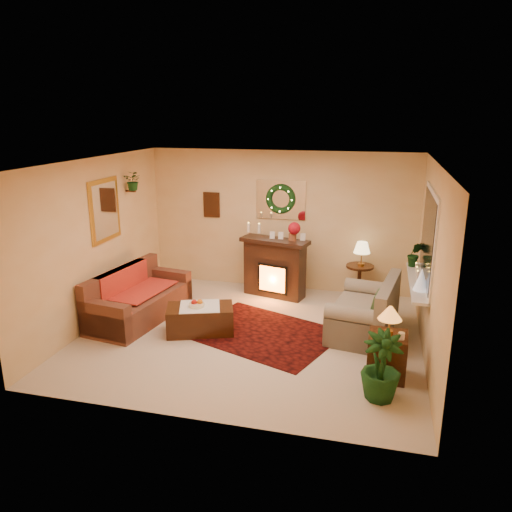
% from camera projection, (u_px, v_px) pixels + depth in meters
% --- Properties ---
extents(floor, '(5.00, 5.00, 0.00)m').
position_uv_depth(floor, '(250.00, 335.00, 7.59)').
color(floor, beige).
rests_on(floor, ground).
extents(ceiling, '(5.00, 5.00, 0.00)m').
position_uv_depth(ceiling, '(250.00, 162.00, 6.86)').
color(ceiling, white).
rests_on(ceiling, ground).
extents(wall_back, '(5.00, 5.00, 0.00)m').
position_uv_depth(wall_back, '(281.00, 221.00, 9.32)').
color(wall_back, '#EFD88C').
rests_on(wall_back, ground).
extents(wall_front, '(5.00, 5.00, 0.00)m').
position_uv_depth(wall_front, '(194.00, 310.00, 5.13)').
color(wall_front, '#EFD88C').
rests_on(wall_front, ground).
extents(wall_left, '(4.50, 4.50, 0.00)m').
position_uv_depth(wall_left, '(96.00, 242.00, 7.81)').
color(wall_left, '#EFD88C').
rests_on(wall_left, ground).
extents(wall_right, '(4.50, 4.50, 0.00)m').
position_uv_depth(wall_right, '(431.00, 265.00, 6.64)').
color(wall_right, '#EFD88C').
rests_on(wall_right, ground).
extents(area_rug, '(2.58, 2.27, 0.01)m').
position_uv_depth(area_rug, '(262.00, 333.00, 7.63)').
color(area_rug, maroon).
rests_on(area_rug, floor).
extents(sofa, '(1.12, 2.02, 0.82)m').
position_uv_depth(sofa, '(139.00, 294.00, 8.07)').
color(sofa, brown).
rests_on(sofa, floor).
extents(red_throw, '(0.74, 1.20, 0.02)m').
position_uv_depth(red_throw, '(140.00, 290.00, 8.18)').
color(red_throw, red).
rests_on(red_throw, sofa).
extents(fireplace, '(1.15, 0.60, 1.01)m').
position_uv_depth(fireplace, '(275.00, 267.00, 9.06)').
color(fireplace, black).
rests_on(fireplace, floor).
extents(poinsettia, '(0.22, 0.22, 0.22)m').
position_uv_depth(poinsettia, '(294.00, 228.00, 8.72)').
color(poinsettia, '#A60D1A').
rests_on(poinsettia, fireplace).
extents(mantel_candle_a, '(0.05, 0.05, 0.16)m').
position_uv_depth(mantel_candle_a, '(249.00, 228.00, 8.96)').
color(mantel_candle_a, white).
rests_on(mantel_candle_a, fireplace).
extents(mantel_candle_b, '(0.05, 0.05, 0.16)m').
position_uv_depth(mantel_candle_b, '(259.00, 228.00, 8.90)').
color(mantel_candle_b, white).
rests_on(mantel_candle_b, fireplace).
extents(mantel_mirror, '(0.92, 0.02, 0.72)m').
position_uv_depth(mantel_mirror, '(281.00, 200.00, 9.19)').
color(mantel_mirror, white).
rests_on(mantel_mirror, wall_back).
extents(wreath, '(0.55, 0.11, 0.55)m').
position_uv_depth(wreath, '(280.00, 199.00, 9.15)').
color(wreath, '#194719').
rests_on(wreath, wall_back).
extents(wall_art, '(0.32, 0.03, 0.48)m').
position_uv_depth(wall_art, '(212.00, 205.00, 9.55)').
color(wall_art, '#381E11').
rests_on(wall_art, wall_back).
extents(gold_mirror, '(0.03, 0.84, 1.00)m').
position_uv_depth(gold_mirror, '(105.00, 210.00, 7.96)').
color(gold_mirror, gold).
rests_on(gold_mirror, wall_left).
extents(hanging_plant, '(0.33, 0.28, 0.36)m').
position_uv_depth(hanging_plant, '(134.00, 190.00, 8.56)').
color(hanging_plant, '#194719').
rests_on(hanging_plant, wall_left).
extents(loveseat, '(1.08, 1.60, 0.86)m').
position_uv_depth(loveseat, '(364.00, 307.00, 7.56)').
color(loveseat, '#7C694D').
rests_on(loveseat, floor).
extents(window_frame, '(0.03, 1.86, 1.36)m').
position_uv_depth(window_frame, '(429.00, 237.00, 7.08)').
color(window_frame, white).
rests_on(window_frame, wall_right).
extents(window_glass, '(0.02, 1.70, 1.22)m').
position_uv_depth(window_glass, '(428.00, 237.00, 7.09)').
color(window_glass, black).
rests_on(window_glass, wall_right).
extents(window_sill, '(0.22, 1.86, 0.04)m').
position_uv_depth(window_sill, '(417.00, 282.00, 7.30)').
color(window_sill, white).
rests_on(window_sill, wall_right).
extents(mini_tree, '(0.21, 0.21, 0.32)m').
position_uv_depth(mini_tree, '(421.00, 280.00, 6.85)').
color(mini_tree, silver).
rests_on(mini_tree, window_sill).
extents(sill_plant, '(0.29, 0.23, 0.52)m').
position_uv_depth(sill_plant, '(415.00, 255.00, 7.89)').
color(sill_plant, '#245D19').
rests_on(sill_plant, window_sill).
extents(side_table_round, '(0.59, 0.59, 0.63)m').
position_uv_depth(side_table_round, '(359.00, 282.00, 8.95)').
color(side_table_round, black).
rests_on(side_table_round, floor).
extents(lamp_cream, '(0.29, 0.29, 0.45)m').
position_uv_depth(lamp_cream, '(362.00, 253.00, 8.76)').
color(lamp_cream, '#FFDD92').
rests_on(lamp_cream, side_table_round).
extents(end_table_square, '(0.49, 0.49, 0.58)m').
position_uv_depth(end_table_square, '(387.00, 357.00, 6.32)').
color(end_table_square, black).
rests_on(end_table_square, floor).
extents(lamp_tiffany, '(0.30, 0.30, 0.44)m').
position_uv_depth(lamp_tiffany, '(389.00, 323.00, 6.19)').
color(lamp_tiffany, orange).
rests_on(lamp_tiffany, end_table_square).
extents(coffee_table, '(1.12, 0.84, 0.42)m').
position_uv_depth(coffee_table, '(200.00, 319.00, 7.62)').
color(coffee_table, black).
rests_on(coffee_table, floor).
extents(fruit_bowl, '(0.24, 0.24, 0.05)m').
position_uv_depth(fruit_bowl, '(197.00, 305.00, 7.54)').
color(fruit_bowl, '#F2F4CB').
rests_on(fruit_bowl, coffee_table).
extents(floor_palm, '(1.73, 1.73, 2.51)m').
position_uv_depth(floor_palm, '(381.00, 364.00, 5.78)').
color(floor_palm, '#144619').
rests_on(floor_palm, floor).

